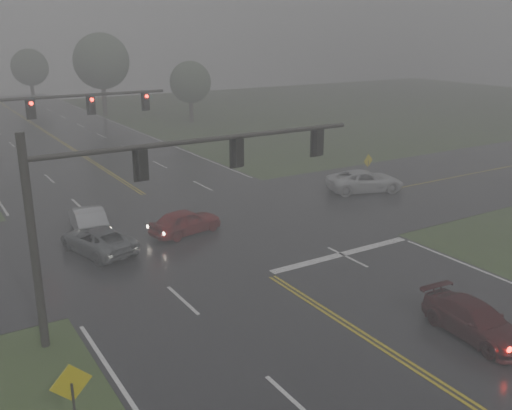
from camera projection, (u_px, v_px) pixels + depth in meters
main_road at (211, 238)px, 31.08m from camera, size 18.00×160.00×0.02m
cross_street at (195, 228)px, 32.70m from camera, size 120.00×14.00×0.02m
stop_bar at (342, 255)px, 28.80m from camera, size 8.50×0.50×0.01m
sedan_maroon at (473, 336)px, 21.18m from camera, size 2.14×4.51×1.27m
sedan_red at (186, 234)px, 31.76m from camera, size 4.40×2.46×1.41m
sedan_silver at (89, 232)px, 32.07m from camera, size 2.10×4.71×1.50m
car_grey at (99, 252)px, 29.12m from camera, size 3.32×5.18×1.33m
pickup_white at (365, 191)px, 40.07m from camera, size 5.88×4.07×1.49m
signal_gantry_near at (147, 184)px, 21.06m from camera, size 13.65×0.34×7.76m
signal_gantry_far at (34, 121)px, 35.63m from camera, size 12.74×0.39×7.74m
sign_diamond_west at (72, 394)px, 14.88m from camera, size 1.12×0.11×2.68m
sign_diamond_east at (368, 164)px, 41.13m from camera, size 0.97×0.17×2.34m
tree_ne_a at (101, 61)px, 73.83m from camera, size 7.20×7.20×10.57m
tree_e_near at (190, 82)px, 68.60m from camera, size 4.99×4.99×7.33m
tree_n_far at (30, 67)px, 86.79m from camera, size 5.55×5.55×8.15m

